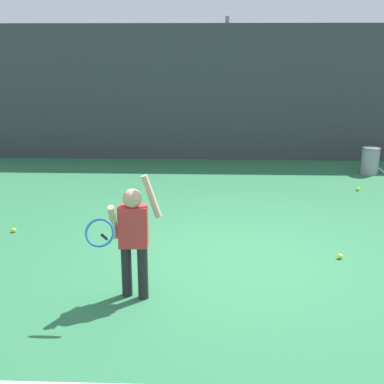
{
  "coord_description": "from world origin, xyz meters",
  "views": [
    {
      "loc": [
        -0.34,
        -5.99,
        2.61
      ],
      "look_at": [
        -0.57,
        0.06,
        0.85
      ],
      "focal_mm": 47.54,
      "sensor_mm": 36.0,
      "label": 1
    }
  ],
  "objects_px": {
    "tennis_player": "(132,234)",
    "ball_hopper": "(370,160)",
    "tennis_ball_3": "(340,256)",
    "tennis_ball_0": "(358,189)",
    "tennis_ball_1": "(14,230)"
  },
  "relations": [
    {
      "from": "tennis_player",
      "to": "ball_hopper",
      "type": "relative_size",
      "value": 2.4
    },
    {
      "from": "ball_hopper",
      "to": "tennis_ball_3",
      "type": "xyz_separation_m",
      "value": [
        -1.68,
        -4.5,
        -0.26
      ]
    },
    {
      "from": "ball_hopper",
      "to": "tennis_ball_0",
      "type": "distance_m",
      "value": 1.48
    },
    {
      "from": "ball_hopper",
      "to": "tennis_ball_3",
      "type": "height_order",
      "value": "ball_hopper"
    },
    {
      "from": "tennis_ball_0",
      "to": "ball_hopper",
      "type": "bearing_deg",
      "value": 65.94
    },
    {
      "from": "ball_hopper",
      "to": "tennis_ball_1",
      "type": "xyz_separation_m",
      "value": [
        -6.18,
        -3.72,
        -0.26
      ]
    },
    {
      "from": "tennis_player",
      "to": "tennis_ball_3",
      "type": "relative_size",
      "value": 20.46
    },
    {
      "from": "tennis_ball_0",
      "to": "tennis_player",
      "type": "bearing_deg",
      "value": -129.67
    },
    {
      "from": "ball_hopper",
      "to": "tennis_ball_3",
      "type": "bearing_deg",
      "value": -110.51
    },
    {
      "from": "ball_hopper",
      "to": "tennis_ball_3",
      "type": "distance_m",
      "value": 4.82
    },
    {
      "from": "tennis_player",
      "to": "tennis_ball_1",
      "type": "bearing_deg",
      "value": 135.34
    },
    {
      "from": "tennis_player",
      "to": "ball_hopper",
      "type": "xyz_separation_m",
      "value": [
        4.15,
        5.61,
        -0.44
      ]
    },
    {
      "from": "tennis_ball_0",
      "to": "tennis_ball_1",
      "type": "relative_size",
      "value": 1.0
    },
    {
      "from": "ball_hopper",
      "to": "tennis_player",
      "type": "bearing_deg",
      "value": -126.44
    },
    {
      "from": "ball_hopper",
      "to": "tennis_ball_0",
      "type": "bearing_deg",
      "value": -114.06
    }
  ]
}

